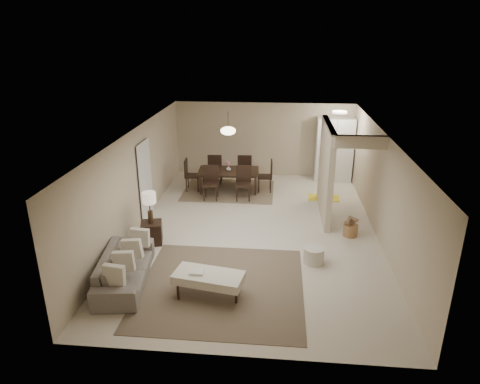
# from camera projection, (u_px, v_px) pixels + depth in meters

# --- Properties ---
(floor) EXTENTS (9.00, 9.00, 0.00)m
(floor) POSITION_uv_depth(u_px,v_px,m) (255.00, 230.00, 10.84)
(floor) COLOR beige
(floor) RESTS_ON ground
(ceiling) EXTENTS (9.00, 9.00, 0.00)m
(ceiling) POSITION_uv_depth(u_px,v_px,m) (256.00, 133.00, 9.95)
(ceiling) COLOR white
(ceiling) RESTS_ON back_wall
(back_wall) EXTENTS (6.00, 0.00, 6.00)m
(back_wall) POSITION_uv_depth(u_px,v_px,m) (264.00, 140.00, 14.58)
(back_wall) COLOR #C5B595
(back_wall) RESTS_ON floor
(left_wall) EXTENTS (0.00, 9.00, 9.00)m
(left_wall) POSITION_uv_depth(u_px,v_px,m) (136.00, 180.00, 10.66)
(left_wall) COLOR #C5B595
(left_wall) RESTS_ON floor
(right_wall) EXTENTS (0.00, 9.00, 9.00)m
(right_wall) POSITION_uv_depth(u_px,v_px,m) (382.00, 188.00, 10.13)
(right_wall) COLOR #C5B595
(right_wall) RESTS_ON floor
(partition) EXTENTS (0.15, 2.50, 2.50)m
(partition) POSITION_uv_depth(u_px,v_px,m) (326.00, 170.00, 11.40)
(partition) COLOR #C5B595
(partition) RESTS_ON floor
(doorway) EXTENTS (0.04, 0.90, 2.04)m
(doorway) POSITION_uv_depth(u_px,v_px,m) (145.00, 181.00, 11.30)
(doorway) COLOR black
(doorway) RESTS_ON floor
(pantry_cabinet) EXTENTS (1.20, 0.55, 2.10)m
(pantry_cabinet) POSITION_uv_depth(u_px,v_px,m) (334.00, 150.00, 14.12)
(pantry_cabinet) COLOR white
(pantry_cabinet) RESTS_ON floor
(flush_light) EXTENTS (0.44, 0.44, 0.05)m
(flush_light) POSITION_uv_depth(u_px,v_px,m) (340.00, 112.00, 12.74)
(flush_light) COLOR white
(flush_light) RESTS_ON ceiling
(living_rug) EXTENTS (3.20, 3.20, 0.01)m
(living_rug) POSITION_uv_depth(u_px,v_px,m) (221.00, 286.00, 8.45)
(living_rug) COLOR brown
(living_rug) RESTS_ON floor
(sofa) EXTENTS (2.25, 1.12, 0.63)m
(sofa) POSITION_uv_depth(u_px,v_px,m) (125.00, 268.00, 8.51)
(sofa) COLOR slate
(sofa) RESTS_ON floor
(ottoman_bench) EXTENTS (1.40, 0.83, 0.47)m
(ottoman_bench) POSITION_uv_depth(u_px,v_px,m) (209.00, 278.00, 8.06)
(ottoman_bench) COLOR beige
(ottoman_bench) RESTS_ON living_rug
(side_table) EXTENTS (0.57, 0.57, 0.52)m
(side_table) POSITION_uv_depth(u_px,v_px,m) (152.00, 233.00, 10.11)
(side_table) COLOR black
(side_table) RESTS_ON floor
(table_lamp) EXTENTS (0.32, 0.32, 0.76)m
(table_lamp) POSITION_uv_depth(u_px,v_px,m) (149.00, 200.00, 9.82)
(table_lamp) COLOR #402F1B
(table_lamp) RESTS_ON side_table
(round_pouf) EXTENTS (0.46, 0.46, 0.36)m
(round_pouf) POSITION_uv_depth(u_px,v_px,m) (314.00, 255.00, 9.27)
(round_pouf) COLOR beige
(round_pouf) RESTS_ON floor
(wicker_basket) EXTENTS (0.37, 0.37, 0.30)m
(wicker_basket) POSITION_uv_depth(u_px,v_px,m) (350.00, 230.00, 10.49)
(wicker_basket) COLOR olive
(wicker_basket) RESTS_ON floor
(dining_rug) EXTENTS (2.80, 2.10, 0.01)m
(dining_rug) POSITION_uv_depth(u_px,v_px,m) (229.00, 190.00, 13.49)
(dining_rug) COLOR #79614B
(dining_rug) RESTS_ON floor
(dining_table) EXTENTS (1.93, 1.14, 0.66)m
(dining_table) POSITION_uv_depth(u_px,v_px,m) (229.00, 181.00, 13.38)
(dining_table) COLOR black
(dining_table) RESTS_ON dining_rug
(dining_chairs) EXTENTS (2.72, 2.02, 1.01)m
(dining_chairs) POSITION_uv_depth(u_px,v_px,m) (229.00, 176.00, 13.32)
(dining_chairs) COLOR black
(dining_chairs) RESTS_ON dining_rug
(vase) EXTENTS (0.19, 0.19, 0.16)m
(vase) POSITION_uv_depth(u_px,v_px,m) (229.00, 168.00, 13.23)
(vase) COLOR white
(vase) RESTS_ON dining_table
(yellow_mat) EXTENTS (0.96, 0.61, 0.01)m
(yellow_mat) POSITION_uv_depth(u_px,v_px,m) (324.00, 198.00, 12.91)
(yellow_mat) COLOR yellow
(yellow_mat) RESTS_ON floor
(pendant_light) EXTENTS (0.46, 0.46, 0.71)m
(pendant_light) POSITION_uv_depth(u_px,v_px,m) (228.00, 131.00, 12.81)
(pendant_light) COLOR #402F1B
(pendant_light) RESTS_ON ceiling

